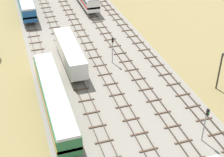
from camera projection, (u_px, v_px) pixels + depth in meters
The scene contains 11 objects.
ground_plane at pixel (99, 64), 57.84m from camera, with size 480.00×480.00×0.00m, color olive.
ballast_bed at pixel (99, 64), 57.83m from camera, with size 22.53×176.00×0.01m, color gray.
track_far_left at pixel (44, 69), 56.18m from camera, with size 2.40×126.00×0.29m.
track_left at pixel (71, 65), 57.37m from camera, with size 2.40×126.00×0.29m.
track_centre_left at pixel (98, 61), 58.57m from camera, with size 2.40×126.00×0.29m.
track_centre at pixel (123, 57), 59.76m from camera, with size 2.40×126.00×0.29m.
track_centre_right at pixel (147, 53), 60.95m from camera, with size 2.40×126.00×0.29m.
diesel_railcar_far_left_near at pixel (54, 97), 45.24m from camera, with size 2.96×20.50×3.80m.
freight_boxcar_left_mid at pixel (70, 52), 56.34m from camera, with size 2.87×14.00×3.60m.
signal_post_nearest at pixel (112, 47), 56.59m from camera, with size 0.28×0.47×4.89m.
signal_post_mid at pixel (206, 120), 40.29m from camera, with size 0.28×0.47×4.98m.
Camera 1 is at (-13.21, 7.62, 28.99)m, focal length 54.55 mm.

